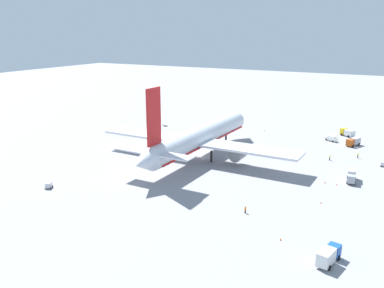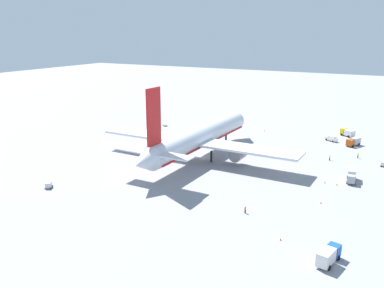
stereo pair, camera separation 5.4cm
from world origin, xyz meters
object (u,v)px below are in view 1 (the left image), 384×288
object	(u,v)px
traffic_cone_0	(264,131)
traffic_cone_4	(337,184)
service_van	(331,138)
airliner	(199,138)
baggage_cart_2	(165,125)
ground_worker_2	(330,158)
service_truck_1	(348,132)
service_truck_2	(352,175)
traffic_cone_1	(325,182)
traffic_cone_3	(321,202)
ground_worker_1	(358,155)
ground_worker_0	(245,210)
baggage_cart_1	(49,185)
traffic_cone_2	(281,239)
service_truck_3	(354,141)
service_truck_0	(329,255)

from	to	relation	value
traffic_cone_0	traffic_cone_4	size ratio (longest dim) A/B	1.00
service_van	airliner	bearing A→B (deg)	141.39
baggage_cart_2	traffic_cone_4	size ratio (longest dim) A/B	5.24
baggage_cart_2	ground_worker_2	xyz separation A→B (m)	(-16.79, -72.17, 0.60)
service_truck_1	traffic_cone_0	distance (m)	32.10
traffic_cone_4	service_truck_2	bearing A→B (deg)	-29.85
airliner	baggage_cart_2	bearing A→B (deg)	44.87
traffic_cone_1	traffic_cone_3	size ratio (longest dim) A/B	1.00
service_truck_2	traffic_cone_3	xyz separation A→B (m)	(-19.43, 4.12, -1.40)
traffic_cone_3	service_truck_1	bearing A→B (deg)	3.64
service_truck_1	ground_worker_1	size ratio (longest dim) A/B	3.40
service_van	ground_worker_0	distance (m)	74.49
service_van	traffic_cone_4	distance (m)	47.44
baggage_cart_1	traffic_cone_1	world-z (taller)	baggage_cart_1
service_truck_1	traffic_cone_2	bearing A→B (deg)	-179.21
traffic_cone_2	traffic_cone_4	distance (m)	36.71
baggage_cart_2	traffic_cone_3	size ratio (longest dim) A/B	5.24
airliner	service_truck_3	size ratio (longest dim) A/B	10.21
baggage_cart_2	traffic_cone_0	world-z (taller)	traffic_cone_0
baggage_cart_1	service_van	bearing A→B (deg)	-33.75
service_truck_2	ground_worker_2	distance (m)	18.81
service_truck_0	ground_worker_2	size ratio (longest dim) A/B	4.02
service_truck_2	traffic_cone_2	distance (m)	42.20
service_truck_3	service_truck_2	bearing A→B (deg)	-173.08
service_truck_0	service_van	size ratio (longest dim) A/B	1.37
traffic_cone_1	baggage_cart_1	bearing A→B (deg)	121.10
service_truck_2	baggage_cart_1	distance (m)	81.45
ground_worker_1	traffic_cone_3	size ratio (longest dim) A/B	3.18
service_truck_0	service_truck_1	xyz separation A→B (m)	(97.37, 11.08, -0.05)
baggage_cart_1	ground_worker_0	distance (m)	52.00
airliner	service_truck_3	distance (m)	57.95
ground_worker_1	traffic_cone_1	distance (m)	28.92
airliner	ground_worker_0	world-z (taller)	airliner
baggage_cart_1	traffic_cone_0	distance (m)	92.25
traffic_cone_2	traffic_cone_3	bearing A→B (deg)	-8.32
service_truck_2	ground_worker_2	size ratio (longest dim) A/B	4.07
service_truck_3	baggage_cart_2	world-z (taller)	service_truck_3
traffic_cone_3	traffic_cone_2	bearing A→B (deg)	171.68
service_truck_2	traffic_cone_1	world-z (taller)	service_truck_2
ground_worker_2	traffic_cone_3	size ratio (longest dim) A/B	3.08
service_truck_2	service_truck_3	xyz separation A→B (m)	(38.50, 4.67, -0.12)
ground_worker_0	traffic_cone_4	world-z (taller)	ground_worker_0
service_truck_2	traffic_cone_1	xyz separation A→B (m)	(-4.97, 6.01, -1.40)
service_truck_2	traffic_cone_3	distance (m)	19.91
ground_worker_2	traffic_cone_0	size ratio (longest dim) A/B	3.08
service_truck_2	traffic_cone_3	world-z (taller)	service_truck_2
service_truck_2	traffic_cone_3	bearing A→B (deg)	168.02
ground_worker_2	service_van	bearing A→B (deg)	9.10
ground_worker_1	ground_worker_2	distance (m)	10.28
service_truck_1	ground_worker_0	distance (m)	85.29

